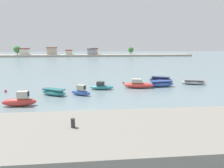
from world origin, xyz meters
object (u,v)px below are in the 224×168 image
at_px(mooring_buoy_3, 6,91).
at_px(mooring_buoy_1, 123,83).
at_px(moored_boat_2, 81,92).
at_px(moored_boat_6, 161,80).
at_px(mooring_buoy_0, 43,89).
at_px(moored_boat_1, 54,92).
at_px(moored_boat_0, 20,101).
at_px(moored_boat_3, 102,87).
at_px(moored_boat_4, 138,85).
at_px(moored_boat_5, 161,84).
at_px(mooring_buoy_4, 140,81).
at_px(mooring_bollard, 73,123).
at_px(mooring_buoy_2, 96,83).
at_px(moored_boat_7, 193,82).

bearing_deg(mooring_buoy_3, mooring_buoy_1, 14.36).
xyz_separation_m(moored_boat_2, moored_boat_6, (16.09, 9.36, -0.09)).
bearing_deg(mooring_buoy_0, moored_boat_1, -55.87).
height_order(moored_boat_0, moored_boat_3, moored_boat_0).
bearing_deg(moored_boat_1, moored_boat_3, 51.21).
distance_m(moored_boat_4, moored_boat_5, 4.56).
bearing_deg(mooring_buoy_0, mooring_buoy_4, 16.10).
bearing_deg(moored_boat_1, mooring_buoy_3, -170.19).
relative_size(moored_boat_0, moored_boat_1, 0.94).
relative_size(mooring_bollard, moored_boat_4, 0.12).
xyz_separation_m(moored_boat_6, mooring_buoy_4, (-4.24, 0.74, -0.31)).
bearing_deg(moored_boat_3, moored_boat_6, 30.48).
distance_m(moored_boat_4, mooring_buoy_4, 6.12).
height_order(moored_boat_1, moored_boat_6, moored_boat_6).
height_order(moored_boat_1, moored_boat_3, moored_boat_3).
height_order(moored_boat_6, mooring_buoy_2, moored_boat_6).
height_order(mooring_bollard, mooring_buoy_0, mooring_bollard).
distance_m(moored_boat_4, mooring_buoy_3, 22.85).
relative_size(moored_boat_3, moored_boat_6, 0.87).
bearing_deg(mooring_buoy_4, mooring_buoy_3, -164.19).
relative_size(moored_boat_6, mooring_buoy_3, 11.95).
bearing_deg(moored_boat_7, moored_boat_5, -152.96).
relative_size(moored_boat_3, mooring_buoy_3, 10.46).
xyz_separation_m(moored_boat_0, moored_boat_1, (3.26, 4.91, -0.17)).
relative_size(moored_boat_6, mooring_buoy_2, 16.58).
xyz_separation_m(moored_boat_0, mooring_buoy_4, (19.34, 14.63, -0.46)).
bearing_deg(mooring_buoy_0, moored_boat_0, -92.39).
bearing_deg(moored_boat_0, mooring_buoy_0, 85.37).
relative_size(moored_boat_7, mooring_buoy_1, 12.77).
bearing_deg(mooring_buoy_2, mooring_buoy_0, -159.35).
bearing_deg(moored_boat_3, mooring_buoy_2, 106.89).
bearing_deg(moored_boat_6, moored_boat_1, -133.95).
bearing_deg(mooring_buoy_1, moored_boat_2, -133.32).
distance_m(mooring_buoy_0, mooring_buoy_2, 10.24).
distance_m(mooring_buoy_1, mooring_buoy_4, 4.24).
bearing_deg(moored_boat_7, moored_boat_3, -156.33).
height_order(mooring_buoy_2, mooring_buoy_3, mooring_buoy_3).
relative_size(moored_boat_3, moored_boat_4, 0.76).
bearing_deg(moored_boat_6, mooring_buoy_1, -151.31).
bearing_deg(moored_boat_1, moored_boat_2, 22.76).
distance_m(moored_boat_5, mooring_buoy_4, 5.90).
relative_size(moored_boat_4, mooring_buoy_3, 13.85).
xyz_separation_m(moored_boat_6, moored_boat_7, (5.75, -2.94, -0.07)).
bearing_deg(moored_boat_0, mooring_bollard, -56.27).
bearing_deg(moored_boat_5, moored_boat_4, -178.52).
relative_size(mooring_bollard, moored_boat_6, 0.14).
bearing_deg(mooring_buoy_1, moored_boat_3, -133.87).
bearing_deg(mooring_buoy_2, moored_boat_0, -127.97).
relative_size(moored_boat_1, moored_boat_7, 0.94).
height_order(moored_boat_5, moored_boat_7, moored_boat_5).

